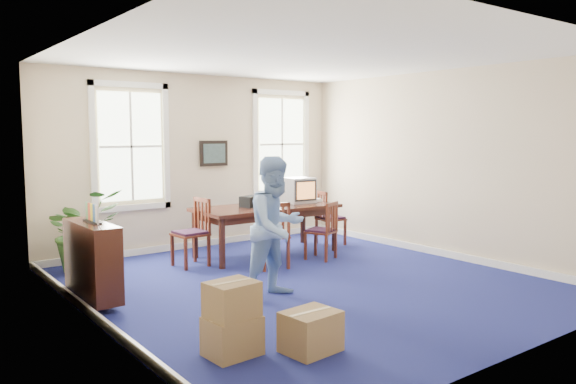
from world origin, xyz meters
TOP-DOWN VIEW (x-y plane):
  - floor at (0.00, 0.00)m, footprint 6.50×6.50m
  - ceiling at (0.00, 0.00)m, footprint 6.50×6.50m
  - wall_back at (0.00, 3.25)m, footprint 6.50×0.00m
  - wall_front at (0.00, -3.25)m, footprint 6.50×0.00m
  - wall_left at (-3.00, 0.00)m, footprint 0.00×6.50m
  - wall_right at (3.00, 0.00)m, footprint 0.00×6.50m
  - baseboard_back at (0.00, 3.22)m, footprint 6.00×0.04m
  - baseboard_left at (-2.97, 0.00)m, footprint 0.04×6.50m
  - baseboard_right at (2.97, 0.00)m, footprint 0.04×6.50m
  - window_left at (-1.30, 3.23)m, footprint 1.40×0.12m
  - window_right at (1.90, 3.23)m, footprint 1.40×0.12m
  - wall_picture at (0.30, 3.20)m, footprint 0.58×0.06m
  - conference_table at (0.62, 1.92)m, footprint 2.54×1.19m
  - crt_tv at (1.37, 1.98)m, footprint 0.54×0.58m
  - game_console at (1.71, 1.92)m, footprint 0.18×0.22m
  - equipment_bag at (0.34, 1.98)m, footprint 0.44×0.36m
  - chair_near_left at (0.11, 1.06)m, footprint 0.56×0.56m
  - chair_near_right at (1.14, 1.06)m, footprint 0.58×0.58m
  - chair_end_left at (-0.87, 1.92)m, footprint 0.52×0.52m
  - chair_end_right at (2.12, 1.92)m, footprint 0.54×0.54m
  - man at (-0.74, -0.26)m, footprint 0.97×0.79m
  - credenza at (-2.75, 0.89)m, footprint 0.37×1.21m
  - brochure_rack at (-2.73, 0.89)m, footprint 0.22×0.59m
  - potted_plant at (-2.33, 2.66)m, footprint 1.37×1.28m
  - cardboard_boxes at (-2.03, -1.51)m, footprint 1.51×1.51m

SIDE VIEW (x-z plane):
  - floor at x=0.00m, z-range 0.00..0.00m
  - baseboard_back at x=0.00m, z-range 0.00..0.12m
  - baseboard_left at x=-2.97m, z-range 0.00..0.12m
  - baseboard_right at x=2.97m, z-range 0.00..0.12m
  - cardboard_boxes at x=-2.03m, z-range 0.00..0.76m
  - conference_table at x=0.62m, z-range 0.00..0.86m
  - credenza at x=-2.75m, z-range 0.00..0.95m
  - chair_near_right at x=1.14m, z-range 0.00..0.98m
  - chair_end_right at x=2.12m, z-range 0.00..1.04m
  - chair_near_left at x=0.11m, z-range 0.00..1.06m
  - chair_end_left at x=-0.87m, z-range 0.00..1.09m
  - potted_plant at x=-2.33m, z-range 0.00..1.27m
  - game_console at x=1.71m, z-range 0.86..0.91m
  - man at x=-0.74m, z-range 0.00..1.84m
  - equipment_bag at x=0.34m, z-range 0.86..1.05m
  - brochure_rack at x=-2.73m, z-range 0.95..1.20m
  - crt_tv at x=1.37m, z-range 0.86..1.32m
  - wall_back at x=0.00m, z-range -1.65..4.85m
  - wall_front at x=0.00m, z-range -1.65..4.85m
  - wall_left at x=-3.00m, z-range -1.65..4.85m
  - wall_right at x=3.00m, z-range -1.65..4.85m
  - wall_picture at x=0.30m, z-range 1.51..1.99m
  - window_left at x=-1.30m, z-range 0.80..3.00m
  - window_right at x=1.90m, z-range 0.80..3.00m
  - ceiling at x=0.00m, z-range 3.20..3.20m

